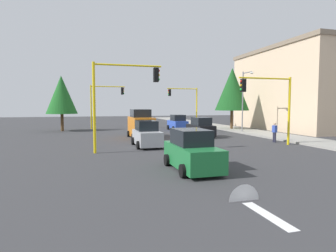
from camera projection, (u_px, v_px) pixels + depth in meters
name	position (u px, v px, depth m)	size (l,w,h in m)	color
ground_plane	(176.00, 139.00, 26.46)	(120.00, 120.00, 0.00)	#353538
sidewalk_kerb	(247.00, 131.00, 34.09)	(80.00, 4.00, 0.15)	gray
lane_arrow_near	(188.00, 166.00, 14.60)	(2.40, 1.10, 1.10)	silver
lane_arrow_mid	(253.00, 206.00, 8.84)	(2.40, 1.10, 1.10)	silver
apartment_block	(296.00, 89.00, 37.21)	(17.14, 9.30, 10.58)	beige
traffic_signal_far_left	(185.00, 99.00, 41.16)	(0.36, 4.59, 5.72)	yellow
traffic_signal_near_right	(121.00, 89.00, 18.85)	(0.36, 4.59, 5.96)	yellow
traffic_signal_far_right	(105.00, 98.00, 38.07)	(0.36, 4.59, 5.84)	yellow
traffic_signal_near_left	(269.00, 97.00, 21.95)	(0.36, 4.59, 5.37)	yellow
street_lamp_curbside	(245.00, 95.00, 32.10)	(2.15, 0.28, 7.00)	slate
tree_roadside_mid	(232.00, 89.00, 36.47)	(4.35, 4.35, 7.96)	brown
tree_opposite_side	(61.00, 95.00, 34.70)	(3.74, 3.74, 6.80)	brown
delivery_van_orange	(141.00, 125.00, 27.39)	(4.80, 2.22, 2.77)	orange
car_blue	(178.00, 123.00, 36.18)	(3.82, 2.01, 1.98)	blue
car_black	(201.00, 128.00, 28.30)	(4.00, 1.96, 1.98)	black
car_green	(192.00, 152.00, 13.79)	(4.15, 2.04, 1.98)	#1E7238
car_silver	(147.00, 135.00, 21.78)	(4.02, 1.98, 1.98)	#B2B5BA
pedestrian_crossing	(275.00, 132.00, 24.18)	(0.40, 0.24, 1.70)	#262638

